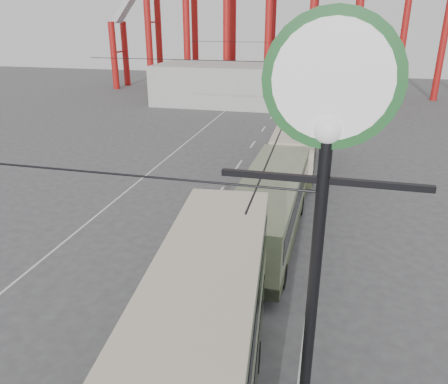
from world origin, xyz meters
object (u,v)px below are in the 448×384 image
(pedestrian, at_px, (202,212))
(single_decker_cream, at_px, (296,144))
(single_decker_green, at_px, (270,206))
(lamp_post_near, at_px, (321,206))
(double_decker_bus, at_px, (204,353))

(pedestrian, bearing_deg, single_decker_cream, -153.26)
(pedestrian, bearing_deg, single_decker_green, 127.81)
(lamp_post_near, distance_m, single_decker_cream, 25.87)
(lamp_post_near, height_order, double_decker_bus, lamp_post_near)
(lamp_post_near, bearing_deg, double_decker_bus, 147.07)
(double_decker_bus, xyz_separation_m, single_decker_green, (-0.06, 11.76, -1.08))
(lamp_post_near, relative_size, pedestrian, 5.89)
(single_decker_green, height_order, single_decker_cream, single_decker_cream)
(lamp_post_near, relative_size, double_decker_bus, 1.07)
(pedestrian, bearing_deg, double_decker_bus, 62.94)
(lamp_post_near, bearing_deg, single_decker_green, 100.71)
(single_decker_green, xyz_separation_m, single_decker_cream, (0.24, 11.73, 0.05))
(single_decker_green, distance_m, single_decker_cream, 11.73)
(double_decker_bus, distance_m, pedestrian, 13.01)
(pedestrian, bearing_deg, lamp_post_near, 70.09)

